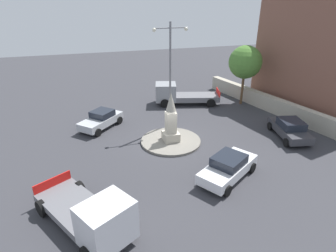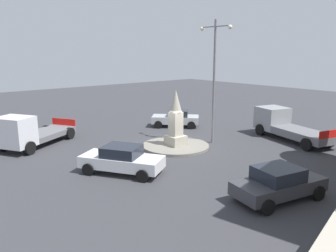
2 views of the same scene
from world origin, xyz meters
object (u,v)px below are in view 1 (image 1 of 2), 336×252
object	(u,v)px
car_white_passing	(228,167)
tree_near_wall	(245,62)
car_dark_grey_waiting	(290,129)
monument	(171,120)
corner_building	(320,54)
truck_white_near_island	(94,217)
car_silver_parked_right	(101,119)
truck_grey_parked_left	(179,94)
streetlamp	(170,68)

from	to	relation	value
car_white_passing	tree_near_wall	xyz separation A→B (m)	(7.54, 11.22, 3.43)
car_white_passing	car_dark_grey_waiting	bearing A→B (deg)	25.65
monument	corner_building	bearing A→B (deg)	11.89
car_dark_grey_waiting	truck_white_near_island	xyz separation A→B (m)	(-14.89, -5.62, 0.32)
monument	car_silver_parked_right	world-z (taller)	monument
monument	truck_grey_parked_left	bearing A→B (deg)	66.42
car_dark_grey_waiting	car_silver_parked_right	xyz separation A→B (m)	(-13.54, 6.13, -0.02)
car_white_passing	truck_grey_parked_left	distance (m)	13.12
car_white_passing	corner_building	bearing A→B (deg)	32.14
truck_grey_parked_left	truck_white_near_island	bearing A→B (deg)	-121.51
car_dark_grey_waiting	car_silver_parked_right	distance (m)	14.86
monument	truck_grey_parked_left	xyz separation A→B (m)	(3.35, 7.67, -0.80)
car_white_passing	streetlamp	bearing A→B (deg)	97.21
car_white_passing	truck_grey_parked_left	world-z (taller)	truck_grey_parked_left
monument	tree_near_wall	world-z (taller)	tree_near_wall
car_white_passing	tree_near_wall	distance (m)	13.95
car_silver_parked_right	car_white_passing	bearing A→B (deg)	-55.76
tree_near_wall	truck_white_near_island	bearing A→B (deg)	-138.79
truck_grey_parked_left	corner_building	world-z (taller)	corner_building
car_dark_grey_waiting	truck_grey_parked_left	distance (m)	11.11
tree_near_wall	corner_building	bearing A→B (deg)	-22.67
streetlamp	car_dark_grey_waiting	xyz separation A→B (m)	(8.08, -4.67, -4.18)
monument	car_white_passing	world-z (taller)	monument
corner_building	monument	bearing A→B (deg)	-168.11
monument	car_dark_grey_waiting	bearing A→B (deg)	-12.49
truck_white_near_island	tree_near_wall	distance (m)	20.66
streetlamp	tree_near_wall	size ratio (longest dim) A/B	1.43
truck_white_near_island	car_dark_grey_waiting	bearing A→B (deg)	20.68
tree_near_wall	truck_grey_parked_left	bearing A→B (deg)	163.33
car_dark_grey_waiting	streetlamp	bearing A→B (deg)	149.97
car_silver_parked_right	truck_grey_parked_left	size ratio (longest dim) A/B	0.60
monument	car_silver_parked_right	distance (m)	6.34
monument	truck_white_near_island	bearing A→B (deg)	-128.36
tree_near_wall	monument	bearing A→B (deg)	-147.92
streetlamp	car_white_passing	bearing A→B (deg)	-82.79
car_dark_grey_waiting	corner_building	xyz separation A→B (m)	(6.68, 5.24, 4.30)
monument	streetlamp	bearing A→B (deg)	73.43
car_white_passing	corner_building	xyz separation A→B (m)	(13.74, 8.63, 4.30)
car_dark_grey_waiting	car_silver_parked_right	bearing A→B (deg)	155.63
car_silver_parked_right	corner_building	bearing A→B (deg)	-2.52
car_white_passing	truck_white_near_island	size ratio (longest dim) A/B	0.76
monument	streetlamp	world-z (taller)	streetlamp
truck_white_near_island	tree_near_wall	size ratio (longest dim) A/B	1.03
truck_grey_parked_left	tree_near_wall	size ratio (longest dim) A/B	1.14
car_white_passing	truck_white_near_island	bearing A→B (deg)	-164.09
truck_white_near_island	corner_building	size ratio (longest dim) A/B	0.58
streetlamp	corner_building	distance (m)	14.77
streetlamp	car_silver_parked_right	bearing A→B (deg)	165.00
tree_near_wall	car_silver_parked_right	bearing A→B (deg)	-173.08
car_silver_parked_right	tree_near_wall	bearing A→B (deg)	6.92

